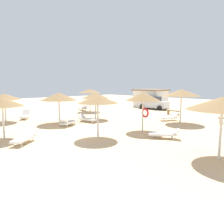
{
  "coord_description": "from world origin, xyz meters",
  "views": [
    {
      "loc": [
        11.86,
        -8.25,
        3.37
      ],
      "look_at": [
        0.0,
        3.0,
        1.2
      ],
      "focal_mm": 33.21,
      "sensor_mm": 36.0,
      "label": 1
    }
  ],
  "objects_px": {
    "parasol_6": "(4,97)",
    "lounger_6": "(25,116)",
    "parked_car": "(153,103)",
    "parasol_1": "(143,97)",
    "parasol_3": "(181,93)",
    "lounger_7": "(83,108)",
    "lounger_4": "(87,119)",
    "parasol_4": "(95,96)",
    "parasol_8": "(98,99)",
    "parasol_7": "(90,91)",
    "parasol_2": "(2,102)",
    "lounger_2": "(25,138)",
    "bench_0": "(173,112)",
    "lounger_3": "(169,117)",
    "beach_cabana": "(150,98)",
    "lounger_1": "(165,134)",
    "parasol_5": "(59,97)",
    "lounger_5": "(68,122)"
  },
  "relations": [
    {
      "from": "parasol_8",
      "to": "lounger_7",
      "type": "distance_m",
      "value": 14.51
    },
    {
      "from": "parasol_6",
      "to": "parasol_8",
      "type": "distance_m",
      "value": 10.44
    },
    {
      "from": "parasol_4",
      "to": "lounger_6",
      "type": "height_order",
      "value": "parasol_4"
    },
    {
      "from": "parasol_3",
      "to": "parasol_7",
      "type": "relative_size",
      "value": 1.12
    },
    {
      "from": "parasol_2",
      "to": "parasol_6",
      "type": "xyz_separation_m",
      "value": [
        -6.37,
        1.98,
        -0.03
      ]
    },
    {
      "from": "lounger_7",
      "to": "parasol_6",
      "type": "bearing_deg",
      "value": -78.28
    },
    {
      "from": "lounger_3",
      "to": "beach_cabana",
      "type": "bearing_deg",
      "value": 134.68
    },
    {
      "from": "parasol_4",
      "to": "lounger_1",
      "type": "distance_m",
      "value": 9.1
    },
    {
      "from": "parasol_8",
      "to": "parked_car",
      "type": "height_order",
      "value": "parasol_8"
    },
    {
      "from": "parasol_1",
      "to": "parasol_3",
      "type": "distance_m",
      "value": 4.94
    },
    {
      "from": "bench_0",
      "to": "lounger_7",
      "type": "bearing_deg",
      "value": -153.5
    },
    {
      "from": "parasol_3",
      "to": "parasol_6",
      "type": "bearing_deg",
      "value": -135.57
    },
    {
      "from": "parasol_6",
      "to": "bench_0",
      "type": "bearing_deg",
      "value": 61.7
    },
    {
      "from": "beach_cabana",
      "to": "lounger_7",
      "type": "bearing_deg",
      "value": -109.67
    },
    {
      "from": "parked_car",
      "to": "parasol_2",
      "type": "bearing_deg",
      "value": -81.56
    },
    {
      "from": "parasol_2",
      "to": "lounger_6",
      "type": "distance_m",
      "value": 8.13
    },
    {
      "from": "parasol_6",
      "to": "lounger_4",
      "type": "relative_size",
      "value": 1.41
    },
    {
      "from": "parasol_4",
      "to": "lounger_3",
      "type": "xyz_separation_m",
      "value": [
        5.42,
        4.57,
        -1.98
      ]
    },
    {
      "from": "lounger_4",
      "to": "lounger_6",
      "type": "relative_size",
      "value": 1.06
    },
    {
      "from": "parasol_2",
      "to": "lounger_6",
      "type": "height_order",
      "value": "parasol_2"
    },
    {
      "from": "parasol_2",
      "to": "bench_0",
      "type": "height_order",
      "value": "parasol_2"
    },
    {
      "from": "lounger_2",
      "to": "parked_car",
      "type": "xyz_separation_m",
      "value": [
        -4.81,
        19.42,
        0.5
      ]
    },
    {
      "from": "parasol_2",
      "to": "parasol_4",
      "type": "height_order",
      "value": "parasol_2"
    },
    {
      "from": "parasol_4",
      "to": "parasol_7",
      "type": "bearing_deg",
      "value": 147.92
    },
    {
      "from": "parasol_7",
      "to": "lounger_6",
      "type": "height_order",
      "value": "parasol_7"
    },
    {
      "from": "parasol_6",
      "to": "bench_0",
      "type": "relative_size",
      "value": 1.82
    },
    {
      "from": "lounger_6",
      "to": "lounger_3",
      "type": "bearing_deg",
      "value": 42.62
    },
    {
      "from": "parasol_3",
      "to": "parasol_6",
      "type": "xyz_separation_m",
      "value": [
        -11.24,
        -11.02,
        -0.37
      ]
    },
    {
      "from": "parasol_2",
      "to": "lounger_7",
      "type": "relative_size",
      "value": 1.31
    },
    {
      "from": "parasol_4",
      "to": "lounger_7",
      "type": "bearing_deg",
      "value": 154.4
    },
    {
      "from": "lounger_2",
      "to": "parasol_2",
      "type": "bearing_deg",
      "value": -162.23
    },
    {
      "from": "lounger_4",
      "to": "lounger_6",
      "type": "xyz_separation_m",
      "value": [
        -5.72,
        -3.38,
        0.01
      ]
    },
    {
      "from": "parasol_7",
      "to": "bench_0",
      "type": "relative_size",
      "value": 1.82
    },
    {
      "from": "parasol_4",
      "to": "lounger_2",
      "type": "distance_m",
      "value": 9.29
    },
    {
      "from": "beach_cabana",
      "to": "parasol_7",
      "type": "bearing_deg",
      "value": -101.13
    },
    {
      "from": "parasol_2",
      "to": "parasol_5",
      "type": "height_order",
      "value": "parasol_5"
    },
    {
      "from": "lounger_7",
      "to": "parked_car",
      "type": "relative_size",
      "value": 0.48
    },
    {
      "from": "parasol_7",
      "to": "lounger_5",
      "type": "xyz_separation_m",
      "value": [
        6.07,
        -6.93,
        -2.26
      ]
    },
    {
      "from": "parasol_4",
      "to": "lounger_6",
      "type": "relative_size",
      "value": 1.4
    },
    {
      "from": "parasol_7",
      "to": "lounger_4",
      "type": "bearing_deg",
      "value": -39.49
    },
    {
      "from": "parasol_8",
      "to": "lounger_3",
      "type": "relative_size",
      "value": 1.39
    },
    {
      "from": "beach_cabana",
      "to": "lounger_1",
      "type": "bearing_deg",
      "value": -51.17
    },
    {
      "from": "lounger_2",
      "to": "beach_cabana",
      "type": "distance_m",
      "value": 22.43
    },
    {
      "from": "parked_car",
      "to": "parasol_6",
      "type": "bearing_deg",
      "value": -100.69
    },
    {
      "from": "parasol_6",
      "to": "lounger_6",
      "type": "distance_m",
      "value": 2.78
    },
    {
      "from": "parasol_2",
      "to": "parked_car",
      "type": "height_order",
      "value": "parasol_2"
    },
    {
      "from": "lounger_4",
      "to": "parasol_6",
      "type": "bearing_deg",
      "value": -134.7
    },
    {
      "from": "parasol_3",
      "to": "parasol_1",
      "type": "bearing_deg",
      "value": -93.81
    },
    {
      "from": "lounger_3",
      "to": "bench_0",
      "type": "relative_size",
      "value": 1.26
    },
    {
      "from": "lounger_6",
      "to": "lounger_7",
      "type": "bearing_deg",
      "value": 101.1
    }
  ]
}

